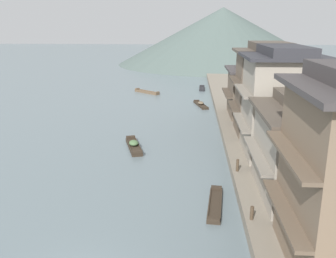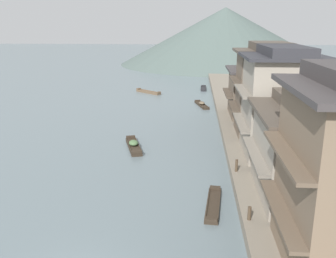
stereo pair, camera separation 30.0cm
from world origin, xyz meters
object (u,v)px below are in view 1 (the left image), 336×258
at_px(mooring_post_dock_near, 252,213).
at_px(house_waterfront_tall, 280,102).
at_px(boat_moored_second, 134,146).
at_px(house_waterfront_far, 251,90).
at_px(house_waterfront_second, 312,149).
at_px(boat_moored_third, 147,92).
at_px(boat_moored_nearest, 201,104).
at_px(house_waterfront_narrow, 267,89).
at_px(mooring_post_dock_mid, 237,165).
at_px(boat_midriver_drifting, 215,204).
at_px(boat_moored_far, 202,89).

bearing_deg(mooring_post_dock_near, house_waterfront_tall, 71.70).
height_order(boat_moored_second, house_waterfront_far, house_waterfront_far).
bearing_deg(house_waterfront_second, boat_moored_third, 111.19).
bearing_deg(boat_moored_third, boat_moored_nearest, -47.04).
relative_size(boat_moored_nearest, house_waterfront_narrow, 0.59).
relative_size(house_waterfront_narrow, mooring_post_dock_mid, 9.67).
height_order(boat_moored_third, house_waterfront_narrow, house_waterfront_narrow).
distance_m(house_waterfront_second, house_waterfront_tall, 7.82).
height_order(house_waterfront_tall, mooring_post_dock_mid, house_waterfront_tall).
bearing_deg(house_waterfront_narrow, house_waterfront_far, 92.91).
bearing_deg(house_waterfront_narrow, boat_moored_third, 120.95).
bearing_deg(boat_moored_third, mooring_post_dock_mid, -72.63).
relative_size(boat_moored_second, boat_midriver_drifting, 1.03).
relative_size(house_waterfront_second, mooring_post_dock_near, 10.29).
bearing_deg(boat_moored_second, boat_moored_far, 77.87).
xyz_separation_m(house_waterfront_tall, mooring_post_dock_near, (-3.66, -11.07, -3.91)).
bearing_deg(house_waterfront_tall, house_waterfront_second, -87.59).
bearing_deg(boat_moored_far, house_waterfront_second, -82.39).
bearing_deg(house_waterfront_tall, house_waterfront_far, 91.09).
height_order(boat_moored_nearest, mooring_post_dock_mid, mooring_post_dock_mid).
bearing_deg(mooring_post_dock_near, boat_moored_third, 104.62).
distance_m(house_waterfront_second, house_waterfront_far, 21.12).
bearing_deg(boat_moored_second, house_waterfront_far, 42.17).
bearing_deg(boat_moored_nearest, boat_moored_third, 132.96).
height_order(boat_moored_second, mooring_post_dock_mid, mooring_post_dock_mid).
height_order(boat_moored_third, mooring_post_dock_near, mooring_post_dock_near).
xyz_separation_m(boat_moored_nearest, boat_moored_third, (-8.72, 9.37, -0.03)).
relative_size(boat_midriver_drifting, mooring_post_dock_near, 6.08).
bearing_deg(house_waterfront_tall, mooring_post_dock_near, -108.30).
relative_size(mooring_post_dock_near, mooring_post_dock_mid, 0.86).
bearing_deg(mooring_post_dock_mid, house_waterfront_narrow, 70.02).
xyz_separation_m(house_waterfront_second, house_waterfront_far, (-0.58, 21.11, 0.01)).
bearing_deg(mooring_post_dock_near, boat_moored_nearest, 93.83).
xyz_separation_m(boat_moored_third, house_waterfront_narrow, (14.66, -24.45, 4.83)).
relative_size(boat_moored_nearest, boat_moored_third, 1.15).
relative_size(house_waterfront_far, mooring_post_dock_near, 9.62).
bearing_deg(mooring_post_dock_near, house_waterfront_second, 40.21).
relative_size(house_waterfront_narrow, mooring_post_dock_near, 11.30).
bearing_deg(boat_moored_nearest, mooring_post_dock_mid, -85.13).
bearing_deg(house_waterfront_tall, boat_midriver_drifting, -123.37).
relative_size(boat_moored_third, house_waterfront_second, 0.56).
relative_size(house_waterfront_narrow, house_waterfront_far, 1.17).
bearing_deg(boat_midriver_drifting, boat_moored_nearest, 90.68).
height_order(boat_moored_far, mooring_post_dock_mid, mooring_post_dock_mid).
distance_m(boat_moored_far, mooring_post_dock_mid, 39.08).
distance_m(boat_moored_nearest, mooring_post_dock_mid, 25.56).
distance_m(boat_moored_second, mooring_post_dock_mid, 10.95).
xyz_separation_m(house_waterfront_second, mooring_post_dock_mid, (-3.98, 3.55, -2.54)).
height_order(boat_moored_far, house_waterfront_tall, house_waterfront_tall).
height_order(boat_moored_third, house_waterfront_second, house_waterfront_second).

